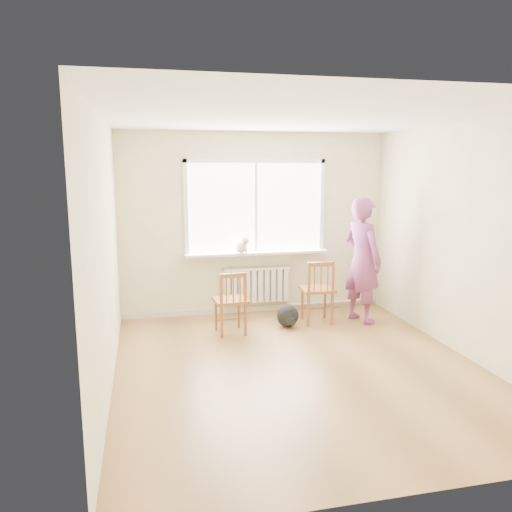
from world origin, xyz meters
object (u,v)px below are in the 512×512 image
chair_left (231,303)px  person (362,260)px  cat (242,246)px  backpack (288,316)px  chair_right (318,292)px

chair_left → person: size_ratio=0.48×
chair_left → cat: (0.29, 0.78, 0.63)m
chair_left → backpack: 0.87m
chair_right → person: size_ratio=0.51×
chair_left → cat: cat is taller
person → backpack: bearing=70.4°
chair_left → cat: 1.04m
chair_left → cat: bearing=-115.6°
backpack → cat: bearing=129.0°
cat → backpack: 1.23m
cat → chair_left: bearing=-128.4°
cat → chair_right: bearing=-47.9°
person → cat: 1.74m
chair_left → backpack: size_ratio=2.76×
chair_right → cat: cat is taller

